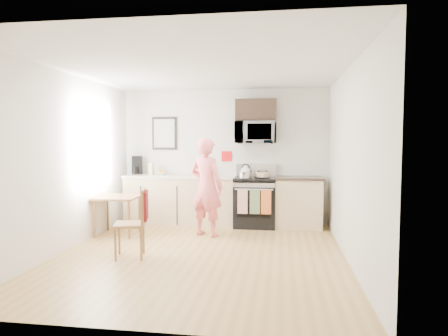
# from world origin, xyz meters

# --- Properties ---
(floor) EXTENTS (4.60, 4.60, 0.00)m
(floor) POSITION_xyz_m (0.00, 0.00, 0.00)
(floor) COLOR #A2783F
(floor) RESTS_ON ground
(back_wall) EXTENTS (4.00, 0.04, 2.60)m
(back_wall) POSITION_xyz_m (0.00, 2.30, 1.30)
(back_wall) COLOR silver
(back_wall) RESTS_ON floor
(front_wall) EXTENTS (4.00, 0.04, 2.60)m
(front_wall) POSITION_xyz_m (0.00, -2.30, 1.30)
(front_wall) COLOR silver
(front_wall) RESTS_ON floor
(left_wall) EXTENTS (0.04, 4.60, 2.60)m
(left_wall) POSITION_xyz_m (-2.00, 0.00, 1.30)
(left_wall) COLOR silver
(left_wall) RESTS_ON floor
(right_wall) EXTENTS (0.04, 4.60, 2.60)m
(right_wall) POSITION_xyz_m (2.00, 0.00, 1.30)
(right_wall) COLOR silver
(right_wall) RESTS_ON floor
(ceiling) EXTENTS (4.00, 4.60, 0.04)m
(ceiling) POSITION_xyz_m (0.00, 0.00, 2.60)
(ceiling) COLOR silver
(ceiling) RESTS_ON back_wall
(window) EXTENTS (0.06, 1.40, 1.50)m
(window) POSITION_xyz_m (-1.96, 0.80, 1.55)
(window) COLOR white
(window) RESTS_ON left_wall
(cabinet_left) EXTENTS (2.10, 0.60, 0.90)m
(cabinet_left) POSITION_xyz_m (-0.80, 2.00, 0.45)
(cabinet_left) COLOR tan
(cabinet_left) RESTS_ON floor
(countertop_left) EXTENTS (2.14, 0.64, 0.04)m
(countertop_left) POSITION_xyz_m (-0.80, 2.00, 0.92)
(countertop_left) COLOR beige
(countertop_left) RESTS_ON cabinet_left
(cabinet_right) EXTENTS (0.84, 0.60, 0.90)m
(cabinet_right) POSITION_xyz_m (1.43, 2.00, 0.45)
(cabinet_right) COLOR tan
(cabinet_right) RESTS_ON floor
(countertop_right) EXTENTS (0.88, 0.64, 0.04)m
(countertop_right) POSITION_xyz_m (1.43, 2.00, 0.92)
(countertop_right) COLOR black
(countertop_right) RESTS_ON cabinet_right
(range) EXTENTS (0.76, 0.70, 1.16)m
(range) POSITION_xyz_m (0.63, 1.98, 0.44)
(range) COLOR black
(range) RESTS_ON floor
(microwave) EXTENTS (0.76, 0.51, 0.42)m
(microwave) POSITION_xyz_m (0.63, 2.08, 1.76)
(microwave) COLOR #A8A8AC
(microwave) RESTS_ON back_wall
(upper_cabinet) EXTENTS (0.76, 0.35, 0.40)m
(upper_cabinet) POSITION_xyz_m (0.63, 2.12, 2.18)
(upper_cabinet) COLOR black
(upper_cabinet) RESTS_ON back_wall
(wall_art) EXTENTS (0.50, 0.04, 0.65)m
(wall_art) POSITION_xyz_m (-1.20, 2.28, 1.75)
(wall_art) COLOR black
(wall_art) RESTS_ON back_wall
(wall_trivet) EXTENTS (0.20, 0.02, 0.20)m
(wall_trivet) POSITION_xyz_m (0.05, 2.28, 1.30)
(wall_trivet) COLOR #B40F13
(wall_trivet) RESTS_ON back_wall
(person) EXTENTS (0.71, 0.60, 1.66)m
(person) POSITION_xyz_m (-0.13, 1.12, 0.83)
(person) COLOR #E03D45
(person) RESTS_ON floor
(dining_table) EXTENTS (0.71, 0.71, 0.66)m
(dining_table) POSITION_xyz_m (-1.65, 0.98, 0.59)
(dining_table) COLOR brown
(dining_table) RESTS_ON floor
(chair) EXTENTS (0.52, 0.49, 0.95)m
(chair) POSITION_xyz_m (-0.82, -0.23, 0.61)
(chair) COLOR brown
(chair) RESTS_ON floor
(knife_block) EXTENTS (0.12, 0.14, 0.20)m
(knife_block) POSITION_xyz_m (-0.45, 2.11, 1.04)
(knife_block) COLOR brown
(knife_block) RESTS_ON countertop_left
(utensil_crock) EXTENTS (0.11, 0.11, 0.34)m
(utensil_crock) POSITION_xyz_m (-0.49, 2.22, 1.08)
(utensil_crock) COLOR #B40F13
(utensil_crock) RESTS_ON countertop_left
(fruit_bowl) EXTENTS (0.20, 0.20, 0.09)m
(fruit_bowl) POSITION_xyz_m (-1.22, 2.14, 0.98)
(fruit_bowl) COLOR white
(fruit_bowl) RESTS_ON countertop_left
(milk_carton) EXTENTS (0.10, 0.10, 0.23)m
(milk_carton) POSITION_xyz_m (-1.40, 2.06, 1.05)
(milk_carton) COLOR tan
(milk_carton) RESTS_ON countertop_left
(coffee_maker) EXTENTS (0.28, 0.33, 0.36)m
(coffee_maker) POSITION_xyz_m (-1.75, 2.19, 1.11)
(coffee_maker) COLOR black
(coffee_maker) RESTS_ON countertop_left
(bread_bag) EXTENTS (0.37, 0.25, 0.12)m
(bread_bag) POSITION_xyz_m (-0.35, 1.78, 1.00)
(bread_bag) COLOR #D8B471
(bread_bag) RESTS_ON countertop_left
(cake) EXTENTS (0.29, 0.29, 0.10)m
(cake) POSITION_xyz_m (0.77, 1.93, 0.97)
(cake) COLOR black
(cake) RESTS_ON range
(kettle) EXTENTS (0.19, 0.19, 0.24)m
(kettle) POSITION_xyz_m (0.43, 2.15, 1.03)
(kettle) COLOR white
(kettle) RESTS_ON range
(pot) EXTENTS (0.22, 0.37, 0.11)m
(pot) POSITION_xyz_m (0.45, 1.78, 0.98)
(pot) COLOR #A8A8AC
(pot) RESTS_ON range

